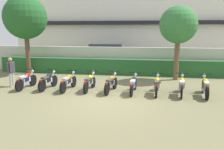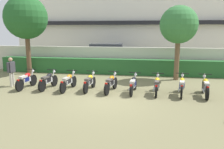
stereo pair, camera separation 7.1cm
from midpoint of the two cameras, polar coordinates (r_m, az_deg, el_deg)
ground at (r=10.02m, az=-1.91°, el=-6.61°), size 60.00×60.00×0.00m
building at (r=25.37m, az=4.99°, el=12.03°), size 23.29×6.50×7.02m
compound_wall at (r=16.57m, az=2.62°, el=3.64°), size 22.12×0.30×1.83m
hedge_row at (r=15.94m, az=2.33°, el=1.96°), size 17.70×0.70×1.06m
parked_car at (r=19.74m, az=-1.17°, el=4.89°), size 4.62×2.35×1.89m
tree_near_inspector at (r=17.04m, az=-20.80°, el=13.00°), size 2.92×2.92×5.32m
tree_far_side at (r=14.49m, az=15.99°, el=11.65°), size 2.24×2.24×4.46m
motorcycle_in_row_0 at (r=12.86m, az=-20.66°, el=-1.30°), size 0.60×1.87×0.97m
motorcycle_in_row_1 at (r=12.39m, az=-15.73°, el=-1.45°), size 0.60×1.83×0.96m
motorcycle_in_row_2 at (r=11.92m, az=-10.94°, el=-1.73°), size 0.60×1.93×0.96m
motorcycle_in_row_3 at (r=11.70m, az=-5.77°, el=-1.86°), size 0.60×1.82×0.94m
motorcycle_in_row_4 at (r=11.36m, az=-0.44°, el=-2.14°), size 0.61×1.89×0.96m
motorcycle_in_row_5 at (r=11.23m, az=5.14°, el=-2.41°), size 0.60×1.88×0.94m
motorcycle_in_row_6 at (r=11.22m, az=10.91°, el=-2.56°), size 0.60×1.87×0.94m
motorcycle_in_row_7 at (r=11.30m, az=16.75°, el=-2.64°), size 0.60×1.93×0.98m
motorcycle_in_row_8 at (r=11.49m, az=21.98°, el=-2.77°), size 0.60×1.94×0.97m
inspector_person at (r=13.49m, az=-23.92°, el=1.08°), size 0.22×0.65×1.59m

